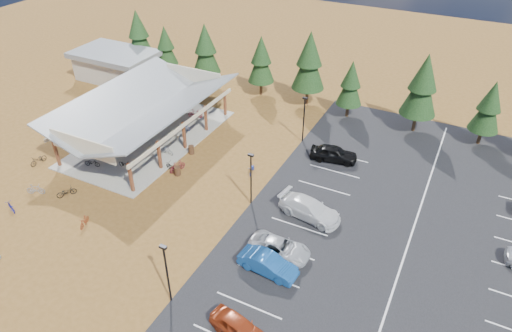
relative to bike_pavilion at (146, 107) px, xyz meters
name	(u,v)px	position (x,y,z in m)	size (l,w,h in m)	color
ground	(191,200)	(10.00, -7.00, -3.82)	(140.00, 140.00, 0.00)	brown
asphalt_lot	(408,244)	(28.50, -4.00, -3.80)	(27.00, 44.00, 0.04)	black
concrete_pad	(150,138)	(0.00, 0.00, -3.77)	(10.60, 18.60, 0.10)	gray
bike_pavilion	(146,107)	(0.00, 0.00, 0.00)	(11.65, 19.40, 4.97)	#532617
outbuilding	(116,65)	(-14.00, 11.00, -1.80)	(11.00, 7.00, 3.90)	#ADA593
lamp_post_0	(167,270)	(15.00, -17.00, -0.85)	(0.50, 0.25, 5.14)	black
lamp_post_1	(251,176)	(15.00, -5.00, -0.85)	(0.50, 0.25, 5.14)	black
lamp_post_2	(304,116)	(15.00, 7.00, -0.85)	(0.50, 0.25, 5.14)	black
trash_bin_0	(177,171)	(6.68, -4.36, -3.37)	(0.60, 0.60, 0.90)	#422817
trash_bin_1	(191,150)	(5.74, -0.55, -3.37)	(0.60, 0.60, 0.90)	#422817
pine_0	(139,34)	(-13.10, 15.34, 1.35)	(3.64, 3.64, 8.47)	#382314
pine_1	(166,46)	(-8.50, 15.15, 0.41)	(2.98, 2.98, 6.95)	#382314
pine_2	(206,49)	(-1.64, 14.48, 1.32)	(3.61, 3.61, 8.42)	#382314
pine_3	(261,60)	(5.82, 15.44, 0.86)	(3.30, 3.30, 7.68)	#382314
pine_4	(309,61)	(12.11, 15.46, 1.78)	(3.94, 3.94, 9.17)	#382314
pine_5	(351,83)	(17.56, 14.60, 0.37)	(2.95, 2.95, 6.87)	#382314
pine_6	(423,85)	(25.21, 14.68, 1.66)	(3.85, 3.85, 8.97)	#382314
pine_7	(489,107)	(31.96, 14.99, 0.55)	(3.08, 3.08, 7.17)	#382314
bike_0	(92,163)	(-1.57, -7.06, -3.30)	(0.56, 1.60, 0.84)	black
bike_1	(106,140)	(-3.21, -3.22, -3.18)	(0.51, 1.81, 1.09)	#979AA0
bike_2	(145,122)	(-2.25, 1.98, -3.32)	(0.54, 1.54, 0.81)	#18369F
bike_3	(153,107)	(-3.67, 5.42, -3.26)	(0.44, 1.55, 0.93)	maroon
bike_4	(124,165)	(1.46, -5.87, -3.32)	(0.54, 1.54, 0.81)	black
bike_5	(167,150)	(3.68, -1.90, -3.24)	(0.45, 1.60, 0.96)	gray
bike_6	(184,127)	(2.39, 3.06, -3.32)	(0.53, 1.52, 0.80)	navy
bike_7	(195,114)	(1.86, 6.11, -3.21)	(0.49, 1.72, 1.03)	maroon
bike_8	(38,160)	(-6.76, -9.05, -3.35)	(0.63, 1.81, 0.95)	black
bike_9	(35,189)	(-3.01, -12.67, -3.31)	(0.48, 1.72, 1.03)	gray
bike_10	(11,207)	(-3.01, -15.33, -3.43)	(0.53, 1.52, 0.80)	navy
bike_11	(84,221)	(4.05, -13.91, -3.38)	(0.42, 1.48, 0.89)	maroon
bike_12	(66,192)	(-0.30, -11.62, -3.36)	(0.62, 1.77, 0.93)	black
bike_14	(252,169)	(12.96, -0.87, -3.39)	(0.58, 1.66, 0.87)	navy
bike_15	(177,166)	(6.30, -3.81, -3.28)	(0.51, 1.81, 1.09)	maroon
bike_16	(172,167)	(5.86, -4.08, -3.37)	(0.61, 1.75, 0.92)	black
car_0	(239,327)	(20.48, -17.28, -3.10)	(1.63, 4.04, 1.38)	#973214
car_1	(268,264)	(19.81, -11.60, -3.04)	(1.57, 4.52, 1.49)	#184D92
car_2	(280,248)	(19.86, -9.62, -3.12)	(2.21, 4.80, 1.33)	#A2A6AB
car_3	(310,209)	(20.26, -4.39, -2.99)	(2.23, 5.49, 1.59)	silver
car_4	(334,153)	(19.22, 4.84, -2.99)	(1.88, 4.67, 1.59)	black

